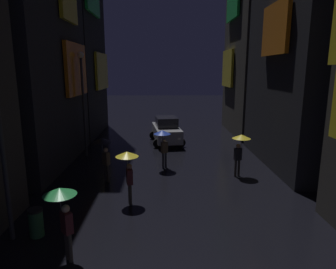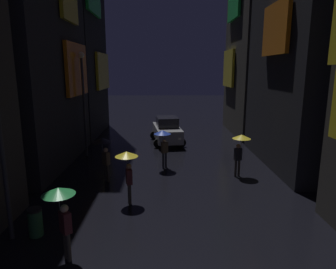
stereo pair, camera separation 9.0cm
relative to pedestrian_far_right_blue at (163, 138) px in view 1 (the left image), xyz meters
name	(u,v)px [view 1 (the left image)]	position (x,y,z in m)	size (l,w,h in m)	color
building_left_mid	(21,2)	(-7.24, 1.09, 6.97)	(4.25, 8.73, 17.28)	#232328
building_right_far	(258,44)	(7.73, 9.48, 5.58)	(4.25, 7.51, 14.48)	#33302D
pedestrian_far_right_blue	(163,138)	(0.00, 0.00, 0.00)	(0.90, 0.90, 2.12)	#2D2D38
pedestrian_midstreet_left_black	(103,148)	(-2.79, -1.87, 0.00)	(0.90, 0.90, 2.12)	#38332D
pedestrian_foreground_left_yellow	(128,163)	(-1.37, -4.27, 0.00)	(0.90, 0.90, 2.12)	#38332D
pedestrian_foreground_right_yellow	(240,144)	(3.81, -1.21, 0.00)	(0.90, 0.90, 2.12)	#38332D
pedestrian_midstreet_centre_green	(62,204)	(-2.74, -7.89, 0.00)	(0.90, 0.90, 2.12)	#38332D
car_distant	(166,131)	(0.26, 5.79, -0.74)	(2.61, 4.31, 1.92)	#99999E
streetlamp_left_far	(83,94)	(-4.75, 2.51, 2.18)	(0.36, 0.36, 6.26)	#2D2D33
trash_bin	(36,222)	(-4.05, -6.67, -1.20)	(0.46, 0.46, 0.93)	#265933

